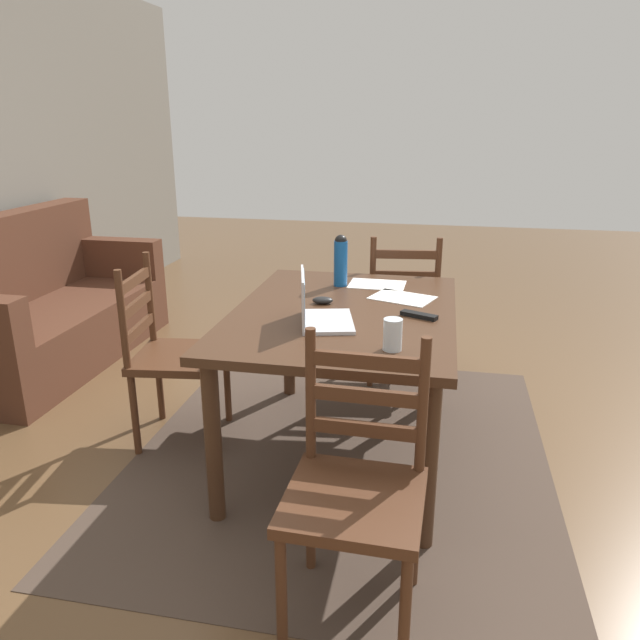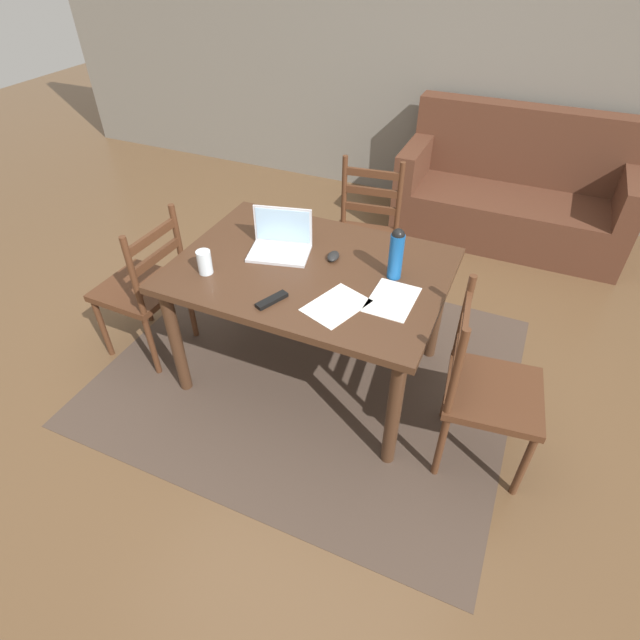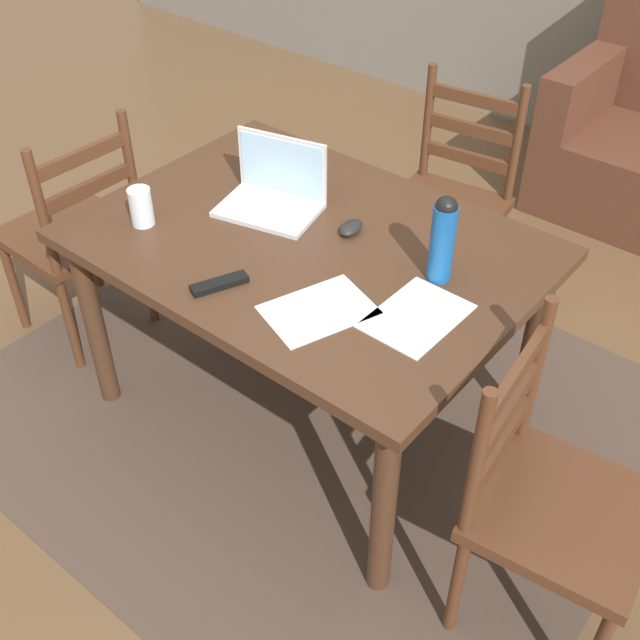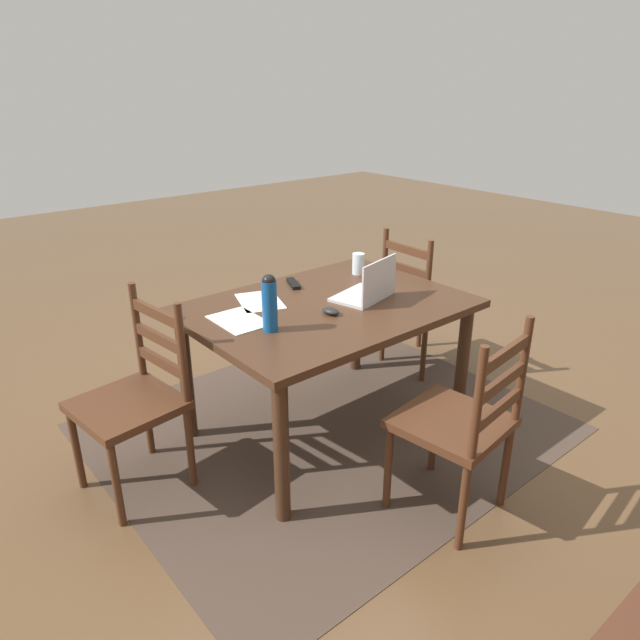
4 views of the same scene
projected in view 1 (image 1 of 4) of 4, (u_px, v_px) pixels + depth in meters
name	position (u px, v px, depth m)	size (l,w,h in m)	color
ground_plane	(342.00, 452.00, 3.09)	(14.00, 14.00, 0.00)	brown
area_rug	(342.00, 452.00, 3.09)	(2.35, 2.01, 0.01)	#47382D
dining_table	(344.00, 329.00, 2.88)	(1.41, 1.02, 0.76)	#422819
chair_left_near	(356.00, 490.00, 1.98)	(0.45, 0.45, 0.95)	#4C2B19
chair_far_head	(172.00, 355.00, 3.10)	(0.49, 0.49, 0.95)	#4C2B19
chair_right_near	(402.00, 310.00, 3.83)	(0.49, 0.49, 0.95)	#4C2B19
couch	(43.00, 311.00, 4.16)	(1.80, 0.80, 1.00)	#512D1E
laptop	(317.00, 311.00, 2.65)	(0.36, 0.29, 0.23)	silver
water_bottle	(341.00, 259.00, 3.21)	(0.07, 0.07, 0.27)	#145199
drinking_glass	(393.00, 335.00, 2.34)	(0.07, 0.07, 0.13)	silver
computer_mouse	(323.00, 300.00, 2.94)	(0.06, 0.10, 0.03)	black
tv_remote	(419.00, 315.00, 2.74)	(0.04, 0.17, 0.02)	black
paper_stack_left	(402.00, 298.00, 3.03)	(0.21, 0.30, 0.00)	white
paper_stack_right	(377.00, 284.00, 3.27)	(0.21, 0.30, 0.00)	white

